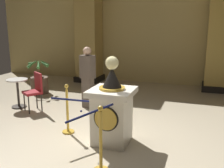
# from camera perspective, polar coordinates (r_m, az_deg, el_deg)

# --- Properties ---
(ground_plane) EXTENTS (12.40, 12.40, 0.00)m
(ground_plane) POSITION_cam_1_polar(r_m,az_deg,el_deg) (5.16, -3.40, -11.88)
(ground_plane) COLOR beige
(back_wall) EXTENTS (12.40, 0.16, 4.12)m
(back_wall) POSITION_cam_1_polar(r_m,az_deg,el_deg) (9.74, 8.61, 12.33)
(back_wall) COLOR tan
(back_wall) RESTS_ON ground_plane
(pedestal_clock) EXTENTS (0.77, 0.77, 1.60)m
(pedestal_clock) POSITION_cam_1_polar(r_m,az_deg,el_deg) (4.83, -0.02, -5.60)
(pedestal_clock) COLOR silver
(pedestal_clock) RESTS_ON ground_plane
(stanchion_near) EXTENTS (0.24, 0.24, 1.00)m
(stanchion_near) POSITION_cam_1_polar(r_m,az_deg,el_deg) (5.42, -9.47, -6.78)
(stanchion_near) COLOR gold
(stanchion_near) RESTS_ON ground_plane
(stanchion_far) EXTENTS (0.24, 0.24, 1.03)m
(stanchion_far) POSITION_cam_1_polar(r_m,az_deg,el_deg) (4.02, -2.41, -13.78)
(stanchion_far) COLOR gold
(stanchion_far) RESTS_ON ground_plane
(velvet_rope) EXTENTS (1.17, 1.17, 0.22)m
(velvet_rope) POSITION_cam_1_polar(r_m,az_deg,el_deg) (4.55, -6.65, -4.74)
(velvet_rope) COLOR #141947
(column_left) EXTENTS (0.95, 0.95, 3.96)m
(column_left) POSITION_cam_1_polar(r_m,az_deg,el_deg) (9.91, -5.00, 11.88)
(column_left) COLOR black
(column_left) RESTS_ON ground_plane
(column_right) EXTENTS (0.85, 0.85, 3.96)m
(column_right) POSITION_cam_1_polar(r_m,az_deg,el_deg) (9.07, 22.15, 10.87)
(column_right) COLOR black
(column_right) RESTS_ON ground_plane
(potted_palm_left) EXTENTS (0.76, 0.65, 1.11)m
(potted_palm_left) POSITION_cam_1_polar(r_m,az_deg,el_deg) (8.58, -15.26, 0.38)
(potted_palm_left) COLOR #4C3828
(potted_palm_left) RESTS_ON ground_plane
(bystander_guest) EXTENTS (0.41, 0.31, 1.58)m
(bystander_guest) POSITION_cam_1_polar(r_m,az_deg,el_deg) (6.81, -5.23, 1.66)
(bystander_guest) COLOR brown
(bystander_guest) RESTS_ON ground_plane
(cafe_table) EXTENTS (0.54, 0.54, 0.75)m
(cafe_table) POSITION_cam_1_polar(r_m,az_deg,el_deg) (7.30, -19.52, -1.12)
(cafe_table) COLOR #332D28
(cafe_table) RESTS_ON ground_plane
(cafe_chair_red) EXTENTS (0.56, 0.56, 0.96)m
(cafe_chair_red) POSITION_cam_1_polar(r_m,az_deg,el_deg) (6.86, -16.15, -0.92)
(cafe_chair_red) COLOR black
(cafe_chair_red) RESTS_ON ground_plane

